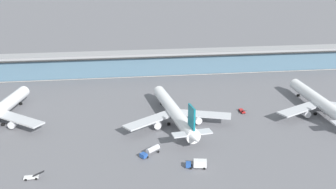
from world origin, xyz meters
TOP-DOWN VIEW (x-y plane):
  - ground_plane at (0.00, 0.00)m, footprint 1200.00×1200.00m
  - airliner_centre_stand at (0.91, -2.10)m, footprint 48.59×63.74m
  - airliner_right_stand at (71.00, -0.13)m, footprint 49.11×63.64m
  - service_truck_near_nose_blue at (-12.02, -28.94)m, footprint 8.08×7.19m
  - service_truck_under_wing_white at (-53.02, -40.29)m, footprint 6.86×2.13m
  - service_truck_mid_apron_red at (34.73, 5.69)m, footprint 2.13×6.86m
  - service_truck_on_taxiway_blue at (3.63, -40.45)m, footprint 7.60×3.62m
  - terminal_building at (0.00, 70.91)m, footprint 272.51×12.80m

SIDE VIEW (x-z plane):
  - ground_plane at x=0.00m, z-range 0.00..0.00m
  - service_truck_under_wing_white at x=-53.02m, z-range -0.54..2.16m
  - service_truck_mid_apron_red at x=34.73m, z-range -0.54..2.16m
  - service_truck_on_taxiway_blue at x=3.63m, z-range 0.14..3.24m
  - service_truck_near_nose_blue at x=-12.02m, z-range 0.23..3.18m
  - airliner_centre_stand at x=0.91m, z-range -3.15..13.85m
  - airliner_right_stand at x=71.00m, z-range -3.15..13.85m
  - terminal_building at x=0.00m, z-range 0.27..15.47m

